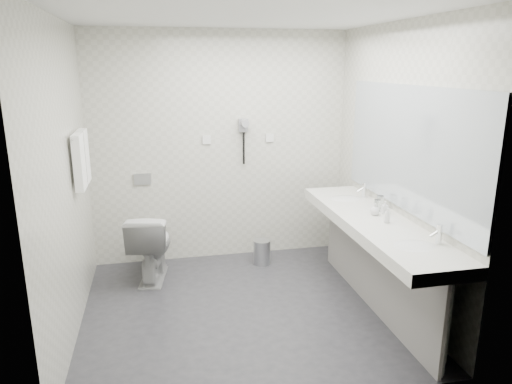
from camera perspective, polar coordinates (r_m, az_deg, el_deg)
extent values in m
plane|color=#2A2A2F|center=(4.39, -1.55, -13.97)|extent=(2.80, 2.80, 0.00)
plane|color=silver|center=(3.85, -1.83, 20.56)|extent=(2.80, 2.80, 0.00)
plane|color=beige|center=(5.20, -4.31, 5.28)|extent=(2.80, 0.00, 2.80)
plane|color=beige|center=(2.72, 3.35, -3.91)|extent=(2.80, 0.00, 2.80)
plane|color=beige|center=(3.94, -22.13, 1.01)|extent=(0.00, 2.60, 2.60)
plane|color=beige|center=(4.40, 16.56, 2.91)|extent=(0.00, 2.60, 2.60)
cube|color=silver|center=(4.23, 14.10, -3.76)|extent=(0.55, 2.20, 0.10)
cube|color=gray|center=(4.39, 14.04, -8.99)|extent=(0.03, 2.15, 0.75)
cylinder|color=silver|center=(3.61, 21.91, -15.26)|extent=(0.06, 0.06, 0.75)
cylinder|color=silver|center=(5.28, 9.42, -4.55)|extent=(0.06, 0.06, 0.75)
cube|color=#B2BCC6|center=(4.19, 17.87, 4.99)|extent=(0.02, 2.20, 1.05)
ellipsoid|color=silver|center=(3.68, 18.55, -6.38)|extent=(0.40, 0.31, 0.05)
ellipsoid|color=silver|center=(4.78, 10.74, -0.93)|extent=(0.40, 0.31, 0.05)
cylinder|color=silver|center=(3.75, 21.25, -4.77)|extent=(0.04, 0.04, 0.15)
cylinder|color=silver|center=(4.83, 12.92, 0.24)|extent=(0.04, 0.04, 0.15)
imported|color=beige|center=(4.36, 15.30, -1.79)|extent=(0.05, 0.05, 0.11)
imported|color=beige|center=(4.29, 14.16, -2.04)|extent=(0.12, 0.12, 0.10)
imported|color=beige|center=(4.11, 15.55, -2.74)|extent=(0.06, 0.06, 0.13)
cylinder|color=silver|center=(4.42, 14.43, -1.57)|extent=(0.06, 0.06, 0.10)
cylinder|color=silver|center=(4.50, 14.76, -1.17)|extent=(0.07, 0.07, 0.12)
imported|color=silver|center=(4.95, -12.56, -6.30)|extent=(0.51, 0.76, 0.71)
cube|color=#B2B5BA|center=(5.20, -13.54, 1.52)|extent=(0.18, 0.02, 0.12)
cylinder|color=#B2B5BA|center=(5.24, 0.72, -7.34)|extent=(0.20, 0.20, 0.26)
cylinder|color=#B2B5BA|center=(5.19, 0.72, -5.92)|extent=(0.19, 0.19, 0.02)
cylinder|color=silver|center=(4.41, -20.72, 6.54)|extent=(0.02, 0.62, 0.02)
cube|color=white|center=(4.31, -20.58, 3.39)|extent=(0.07, 0.24, 0.48)
cube|color=white|center=(4.58, -20.10, 4.08)|extent=(0.07, 0.24, 0.48)
cube|color=gray|center=(5.17, -1.54, 8.07)|extent=(0.10, 0.04, 0.14)
cylinder|color=gray|center=(5.10, -1.40, 8.31)|extent=(0.08, 0.14, 0.08)
cylinder|color=black|center=(5.19, -1.49, 5.31)|extent=(0.02, 0.02, 0.35)
cube|color=silver|center=(5.15, -5.97, 6.28)|extent=(0.09, 0.02, 0.09)
cube|color=silver|center=(5.27, 1.66, 6.56)|extent=(0.09, 0.02, 0.09)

